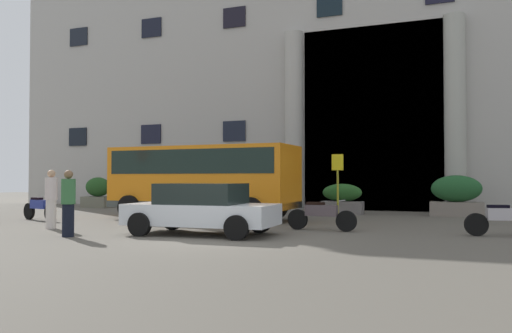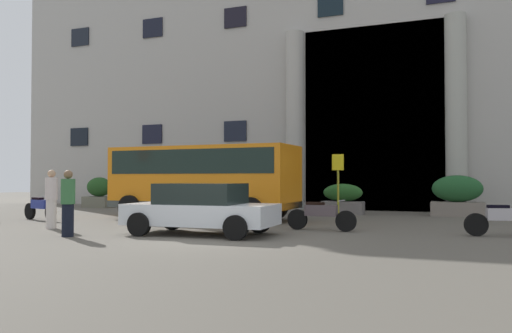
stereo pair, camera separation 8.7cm
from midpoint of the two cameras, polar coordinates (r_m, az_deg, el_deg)
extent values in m
cube|color=#5A544B|center=(12.71, -5.00, -8.44)|extent=(80.00, 64.00, 0.12)
cube|color=#A9A59F|center=(30.28, 10.43, 13.09)|extent=(38.01, 9.00, 18.11)
cube|color=black|center=(24.78, 12.96, 5.34)|extent=(6.49, 0.12, 8.77)
cylinder|color=#ACA9A0|center=(25.30, 4.50, 5.17)|extent=(0.92, 0.92, 8.77)
cylinder|color=#A5A59A|center=(24.20, 21.58, 5.56)|extent=(0.92, 0.92, 8.77)
cube|color=black|center=(32.06, -19.09, 3.14)|extent=(1.26, 0.08, 1.06)
cube|color=black|center=(29.03, -11.46, 3.56)|extent=(1.26, 0.08, 1.06)
cube|color=black|center=(26.61, -2.25, 3.98)|extent=(1.26, 0.08, 1.06)
cube|color=black|center=(33.07, -19.01, 13.52)|extent=(1.26, 0.08, 1.06)
cube|color=black|center=(30.13, -11.41, 14.96)|extent=(1.26, 0.08, 1.06)
cube|color=black|center=(27.81, -2.24, 16.33)|extent=(1.26, 0.08, 1.06)
cube|color=black|center=(26.28, 8.41, 17.42)|extent=(1.26, 0.08, 1.06)
cube|color=orange|center=(18.89, -5.75, -1.19)|extent=(6.91, 2.48, 2.22)
cube|color=black|center=(18.89, -5.75, 0.47)|extent=(6.50, 2.51, 0.86)
cube|color=black|center=(17.54, 3.96, -0.01)|extent=(0.10, 1.97, 1.07)
cube|color=#414743|center=(18.91, -5.76, -4.20)|extent=(6.91, 2.52, 0.24)
cylinder|color=black|center=(18.99, 2.35, -4.55)|extent=(0.91, 0.30, 0.90)
cylinder|color=black|center=(16.81, -0.44, -4.97)|extent=(0.91, 0.30, 0.90)
cylinder|color=black|center=(21.15, -9.98, -4.21)|extent=(0.91, 0.30, 0.90)
cylinder|color=black|center=(19.21, -13.78, -4.48)|extent=(0.91, 0.30, 0.90)
cylinder|color=olive|center=(19.38, 9.31, -2.29)|extent=(0.08, 0.08, 2.37)
cube|color=yellow|center=(19.36, 9.28, 0.48)|extent=(0.44, 0.03, 0.60)
cube|color=slate|center=(21.94, 9.81, -4.57)|extent=(1.74, 0.73, 0.54)
ellipsoid|color=#23521F|center=(21.91, 9.80, -2.89)|extent=(1.67, 0.65, 0.74)
cube|color=#696958|center=(27.85, -17.06, -3.82)|extent=(1.50, 0.96, 0.57)
ellipsoid|color=#1F481C|center=(27.82, -17.05, -2.20)|extent=(1.44, 0.87, 1.01)
cube|color=slate|center=(21.95, 21.72, -4.46)|extent=(2.02, 0.96, 0.57)
ellipsoid|color=#1E4E25|center=(21.92, 21.70, -2.31)|extent=(1.94, 0.87, 1.07)
cube|color=silver|center=(13.83, -5.98, -5.32)|extent=(4.06, 1.97, 0.56)
cube|color=black|center=(13.81, -5.97, -3.03)|extent=(2.22, 1.68, 0.55)
cylinder|color=black|center=(14.18, 0.58, -6.20)|extent=(0.63, 0.23, 0.62)
cylinder|color=black|center=(12.49, -2.08, -6.86)|extent=(0.63, 0.23, 0.62)
cylinder|color=black|center=(15.26, -9.17, -5.84)|extent=(0.63, 0.23, 0.62)
cylinder|color=black|center=(13.71, -12.78, -6.34)|extent=(0.63, 0.23, 0.62)
cylinder|color=black|center=(14.60, 23.57, -5.99)|extent=(0.61, 0.25, 0.60)
cube|color=#B5B0B5|center=(14.78, 26.29, -4.81)|extent=(0.96, 0.44, 0.32)
cube|color=black|center=(14.72, 25.62, -4.14)|extent=(0.55, 0.31, 0.12)
cylinder|color=black|center=(14.71, 10.20, -6.04)|extent=(0.61, 0.15, 0.60)
cylinder|color=black|center=(15.19, 4.82, -5.91)|extent=(0.61, 0.17, 0.60)
cube|color=#4F4347|center=(14.92, 7.46, -4.91)|extent=(0.96, 0.32, 0.32)
cube|color=black|center=(14.97, 6.81, -4.21)|extent=(0.54, 0.24, 0.12)
cylinder|color=#A5A5A8|center=(14.71, 9.75, -3.78)|extent=(0.08, 0.55, 0.03)
cylinder|color=black|center=(19.48, -21.88, -4.82)|extent=(0.60, 0.26, 0.60)
cylinder|color=black|center=(20.71, -23.85, -4.59)|extent=(0.61, 0.28, 0.60)
cube|color=#2B3995|center=(20.07, -22.89, -3.90)|extent=(0.94, 0.49, 0.32)
cube|color=black|center=(20.22, -23.13, -3.37)|extent=(0.56, 0.34, 0.12)
cylinder|color=#A5A5A8|center=(19.55, -22.03, -3.10)|extent=(0.18, 0.54, 0.03)
cylinder|color=silver|center=(16.59, -21.80, -4.97)|extent=(0.30, 0.30, 0.87)
cylinder|color=beige|center=(16.55, -21.78, -2.31)|extent=(0.36, 0.36, 0.67)
sphere|color=tan|center=(16.55, -21.77, -0.75)|extent=(0.23, 0.23, 0.23)
cylinder|color=black|center=(14.11, -20.15, -5.68)|extent=(0.30, 0.30, 0.85)
cylinder|color=#336A3B|center=(14.08, -20.12, -2.63)|extent=(0.36, 0.36, 0.65)
sphere|color=brown|center=(14.07, -20.11, -0.84)|extent=(0.23, 0.23, 0.23)
camera|label=1|loc=(0.04, -89.85, 0.00)|focal=35.75mm
camera|label=2|loc=(0.04, 90.15, 0.00)|focal=35.75mm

